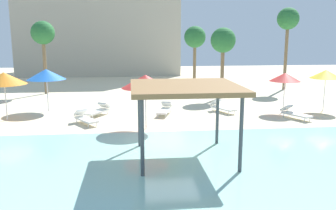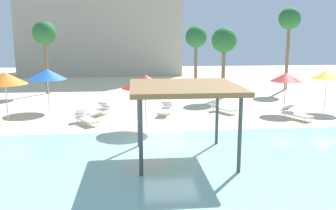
% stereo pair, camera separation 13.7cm
% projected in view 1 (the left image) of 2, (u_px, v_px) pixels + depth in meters
% --- Properties ---
extents(ground_plane, '(80.00, 80.00, 0.00)m').
position_uv_depth(ground_plane, '(171.00, 141.00, 16.71)').
color(ground_plane, beige).
extents(lagoon_water, '(44.00, 13.50, 0.04)m').
position_uv_depth(lagoon_water, '(189.00, 187.00, 11.59)').
color(lagoon_water, '#99D1C6').
rests_on(lagoon_water, ground).
extents(shade_pavilion, '(4.14, 4.14, 2.95)m').
position_uv_depth(shade_pavilion, '(185.00, 90.00, 13.80)').
color(shade_pavilion, '#42474C').
rests_on(shade_pavilion, ground).
extents(beach_umbrella_red_0, '(2.48, 2.48, 2.83)m').
position_uv_depth(beach_umbrella_red_0, '(145.00, 81.00, 18.40)').
color(beach_umbrella_red_0, silver).
rests_on(beach_umbrella_red_0, ground).
extents(beach_umbrella_yellow_1, '(1.99, 1.99, 2.64)m').
position_uv_depth(beach_umbrella_yellow_1, '(326.00, 74.00, 22.97)').
color(beach_umbrella_yellow_1, silver).
rests_on(beach_umbrella_yellow_1, ground).
extents(beach_umbrella_red_2, '(1.92, 1.92, 2.51)m').
position_uv_depth(beach_umbrella_red_2, '(285.00, 77.00, 22.46)').
color(beach_umbrella_red_2, silver).
rests_on(beach_umbrella_red_2, ground).
extents(beach_umbrella_orange_4, '(2.49, 2.49, 2.76)m').
position_uv_depth(beach_umbrella_orange_4, '(4.00, 78.00, 20.27)').
color(beach_umbrella_orange_4, silver).
rests_on(beach_umbrella_orange_4, ground).
extents(beach_umbrella_blue_6, '(2.42, 2.42, 2.71)m').
position_uv_depth(beach_umbrella_blue_6, '(46.00, 74.00, 22.79)').
color(beach_umbrella_blue_6, silver).
rests_on(beach_umbrella_blue_6, ground).
extents(lounge_chair_0, '(1.39, 1.96, 0.74)m').
position_uv_depth(lounge_chair_0, '(294.00, 113.00, 21.09)').
color(lounge_chair_0, white).
rests_on(lounge_chair_0, ground).
extents(lounge_chair_1, '(1.52, 1.92, 0.74)m').
position_uv_depth(lounge_chair_1, '(85.00, 118.00, 19.84)').
color(lounge_chair_1, white).
rests_on(lounge_chair_1, ground).
extents(lounge_chair_2, '(1.43, 1.95, 0.74)m').
position_uv_depth(lounge_chair_2, '(222.00, 107.00, 22.88)').
color(lounge_chair_2, white).
rests_on(lounge_chair_2, ground).
extents(lounge_chair_3, '(1.13, 1.99, 0.74)m').
position_uv_depth(lounge_chair_3, '(165.00, 109.00, 22.16)').
color(lounge_chair_3, white).
rests_on(lounge_chair_3, ground).
extents(lounge_chair_6, '(1.52, 1.92, 0.74)m').
position_uv_depth(lounge_chair_6, '(98.00, 110.00, 21.84)').
color(lounge_chair_6, white).
rests_on(lounge_chair_6, ground).
extents(palm_tree_0, '(1.90, 1.90, 5.95)m').
position_uv_depth(palm_tree_0, '(43.00, 34.00, 29.24)').
color(palm_tree_0, brown).
rests_on(palm_tree_0, ground).
extents(palm_tree_1, '(1.90, 1.90, 7.17)m').
position_uv_depth(palm_tree_1, '(288.00, 21.00, 31.36)').
color(palm_tree_1, brown).
rests_on(palm_tree_1, ground).
extents(palm_tree_2, '(1.90, 1.90, 5.38)m').
position_uv_depth(palm_tree_2, '(223.00, 42.00, 27.31)').
color(palm_tree_2, brown).
rests_on(palm_tree_2, ground).
extents(palm_tree_3, '(1.90, 1.90, 5.60)m').
position_uv_depth(palm_tree_3, '(195.00, 38.00, 31.74)').
color(palm_tree_3, brown).
rests_on(palm_tree_3, ground).
extents(hotel_block_0, '(19.11, 9.19, 14.63)m').
position_uv_depth(hotel_block_0, '(100.00, 15.00, 45.08)').
color(hotel_block_0, '#B2A893').
rests_on(hotel_block_0, ground).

